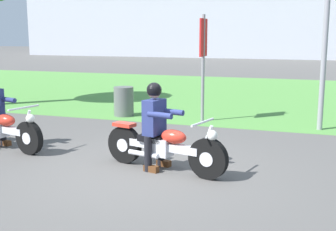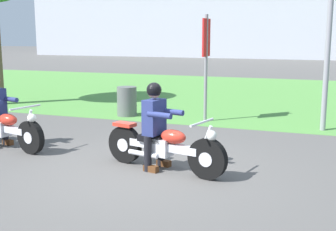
{
  "view_description": "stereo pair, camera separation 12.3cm",
  "coord_description": "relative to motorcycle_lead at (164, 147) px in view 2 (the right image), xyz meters",
  "views": [
    {
      "loc": [
        2.55,
        -6.08,
        2.13
      ],
      "look_at": [
        0.29,
        0.46,
        0.85
      ],
      "focal_mm": 47.07,
      "sensor_mm": 36.0,
      "label": 1
    },
    {
      "loc": [
        2.67,
        -6.04,
        2.13
      ],
      "look_at": [
        0.29,
        0.46,
        0.85
      ],
      "focal_mm": 47.07,
      "sensor_mm": 36.0,
      "label": 2
    }
  ],
  "objects": [
    {
      "name": "grass_verge",
      "position": [
        -0.29,
        9.48,
        -0.38
      ],
      "size": [
        60.0,
        12.0,
        0.01
      ],
      "primitive_type": "cube",
      "color": "#549342",
      "rests_on": "ground"
    },
    {
      "name": "motorcycle_lead",
      "position": [
        0.0,
        0.0,
        0.0
      ],
      "size": [
        2.16,
        0.81,
        0.87
      ],
      "rotation": [
        0.0,
        0.0,
        -0.24
      ],
      "color": "black",
      "rests_on": "ground"
    },
    {
      "name": "sign_banner",
      "position": [
        -0.45,
        4.11,
        1.34
      ],
      "size": [
        0.08,
        0.6,
        2.6
      ],
      "color": "gray",
      "rests_on": "ground"
    },
    {
      "name": "motorcycle_follow",
      "position": [
        -3.38,
        0.29,
        -0.01
      ],
      "size": [
        2.17,
        0.82,
        0.86
      ],
      "rotation": [
        0.0,
        0.0,
        -0.24
      ],
      "color": "black",
      "rests_on": "ground"
    },
    {
      "name": "ground",
      "position": [
        -0.29,
        -0.26,
        -0.39
      ],
      "size": [
        120.0,
        120.0,
        0.0
      ],
      "primitive_type": "plane",
      "color": "#565451"
    },
    {
      "name": "trash_can",
      "position": [
        -2.6,
        4.12,
        0.0
      ],
      "size": [
        0.52,
        0.52,
        0.77
      ],
      "primitive_type": "cylinder",
      "color": "#595E5B",
      "rests_on": "ground"
    },
    {
      "name": "rider_lead",
      "position": [
        -0.16,
        0.04,
        0.43
      ],
      "size": [
        0.62,
        0.55,
        1.39
      ],
      "rotation": [
        0.0,
        0.0,
        -0.24
      ],
      "color": "black",
      "rests_on": "ground"
    }
  ]
}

